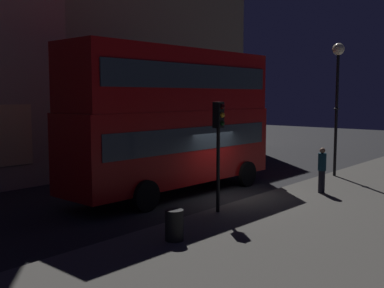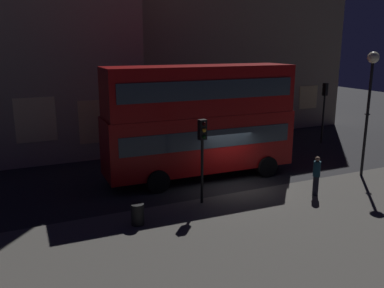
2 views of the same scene
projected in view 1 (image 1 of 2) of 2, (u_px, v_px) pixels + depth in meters
The scene contains 9 objects.
ground_plane at pixel (230, 197), 18.11m from camera, with size 80.00×80.00×0.00m, color #232326.
sidewalk_slab at pixel (366, 219), 14.68m from camera, with size 44.00×8.91×0.12m, color #4C4944.
building_plain_facade at pixel (130, 44), 31.69m from camera, with size 17.40×7.26×15.07m.
double_decker_bus at pixel (174, 115), 18.38m from camera, with size 9.95×2.96×5.78m.
traffic_light_near_kerb at pixel (219, 133), 15.07m from camera, with size 0.34×0.37×3.66m.
traffic_light_far_side at pixel (254, 111), 28.93m from camera, with size 0.38×0.40×4.21m.
street_lamp at pixel (338, 76), 21.81m from camera, with size 0.57×0.57×6.33m.
pedestrian at pixel (322, 169), 18.27m from camera, with size 0.32×0.32×1.81m.
litter_bin at pixel (174, 225), 12.30m from camera, with size 0.50×0.50×0.83m, color black.
Camera 1 is at (-14.53, -10.37, 3.98)m, focal length 43.08 mm.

